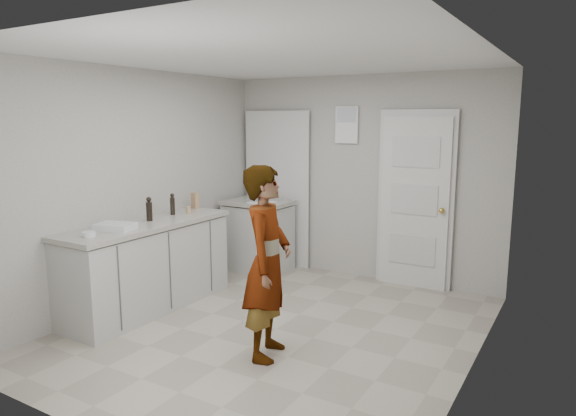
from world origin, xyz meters
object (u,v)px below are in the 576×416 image
Objects in this scene: oil_cruet_a at (149,209)px; egg_bowl at (89,234)px; spice_jar at (188,210)px; cake_mix_box at (195,201)px; baking_dish at (115,227)px; person at (267,263)px; oil_cruet_b at (172,205)px.

egg_bowl is at bearing -84.60° from oil_cruet_a.
egg_bowl is at bearing -89.35° from spice_jar.
cake_mix_box is 0.45× the size of baking_dish.
person is at bearing -11.79° from oil_cruet_a.
oil_cruet_b is 2.04× the size of egg_bowl.
person reaches higher than cake_mix_box.
oil_cruet_a reaches higher than cake_mix_box.
baking_dish is at bearing -84.96° from oil_cruet_b.
person is 1.74m from oil_cruet_a.
egg_bowl is (0.03, -0.32, -0.01)m from baking_dish.
egg_bowl is at bearing -84.87° from oil_cruet_b.
egg_bowl is (-1.61, -0.46, 0.14)m from person.
baking_dish is (0.08, -0.87, -0.09)m from oil_cruet_b.
spice_jar is at bearing 83.39° from oil_cruet_a.
spice_jar is at bearing -41.50° from cake_mix_box.
person is 3.98× the size of baking_dish.
baking_dish is at bearing 95.37° from egg_bowl.
spice_jar reaches higher than baking_dish.
cake_mix_box is at bearing 39.76° from person.
baking_dish is at bearing 78.11° from person.
person reaches higher than oil_cruet_a.
person is at bearing 15.91° from egg_bowl.
spice_jar is at bearing 59.19° from oil_cruet_b.
cake_mix_box is (-1.79, 1.19, 0.21)m from person.
cake_mix_box is 2.31× the size of spice_jar.
person is 20.20× the size of spice_jar.
cake_mix_box is 0.73× the size of oil_cruet_a.
cake_mix_box reaches higher than baking_dish.
person reaches higher than egg_bowl.
spice_jar is at bearing 44.80° from person.
person is 2.16m from cake_mix_box.
person reaches higher than baking_dish.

